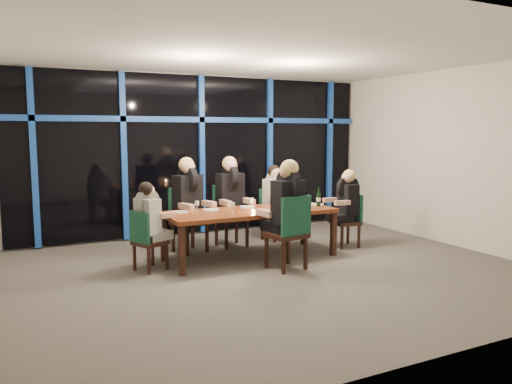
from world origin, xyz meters
TOP-DOWN VIEW (x-y plane):
  - room at (0.00, 0.00)m, footprint 7.04×7.00m
  - window_wall at (0.01, 2.93)m, footprint 6.86×0.43m
  - dining_table at (0.00, 0.80)m, footprint 2.60×1.00m
  - chair_far_left at (-0.73, 1.67)m, footprint 0.61×0.61m
  - chair_far_mid at (0.05, 1.72)m, footprint 0.51×0.51m
  - chair_far_right at (0.96, 1.85)m, footprint 0.51×0.51m
  - chair_end_left at (-1.62, 0.78)m, footprint 0.52×0.52m
  - chair_end_right at (1.85, 0.76)m, footprint 0.44×0.44m
  - chair_near_mid at (0.21, -0.06)m, footprint 0.56×0.56m
  - diner_far_left at (-0.71, 1.58)m, footprint 0.62×0.71m
  - diner_far_mid at (0.05, 1.63)m, footprint 0.53×0.66m
  - diner_far_right at (0.98, 1.77)m, footprint 0.51×0.61m
  - diner_end_left at (-1.55, 0.81)m, footprint 0.59×0.54m
  - diner_end_right at (1.77, 0.76)m, footprint 0.57×0.46m
  - diner_near_mid at (0.19, 0.03)m, footprint 0.57×0.70m
  - plate_far_left at (-0.54, 1.04)m, footprint 0.24×0.24m
  - plate_far_mid at (0.08, 1.07)m, footprint 0.24×0.24m
  - plate_far_right at (1.09, 1.22)m, footprint 0.24×0.24m
  - plate_end_left at (-1.04, 1.04)m, footprint 0.24×0.24m
  - plate_end_right at (1.21, 0.80)m, footprint 0.24×0.24m
  - plate_near_mid at (0.11, 0.58)m, footprint 0.24×0.24m
  - wine_bottle at (1.15, 0.65)m, footprint 0.07×0.07m
  - water_pitcher at (0.66, 0.67)m, footprint 0.12×0.11m
  - tea_light at (-0.03, 0.63)m, footprint 0.06×0.06m
  - wine_glass_a at (-0.36, 0.65)m, footprint 0.06×0.06m
  - wine_glass_b at (0.06, 0.86)m, footprint 0.07×0.07m
  - wine_glass_c at (0.54, 0.79)m, footprint 0.06×0.06m
  - wine_glass_d at (-0.79, 0.99)m, footprint 0.06×0.06m
  - wine_glass_e at (0.80, 0.99)m, footprint 0.07×0.07m

SIDE VIEW (x-z plane):
  - chair_end_left at x=-1.62m, z-range 0.05..0.91m
  - chair_end_right at x=1.85m, z-range 0.05..0.95m
  - chair_far_right at x=0.96m, z-range 0.05..0.97m
  - chair_far_mid at x=0.05m, z-range 0.06..1.10m
  - chair_far_left at x=-0.73m, z-range 0.06..1.11m
  - chair_near_mid at x=0.21m, z-range 0.06..1.13m
  - dining_table at x=0.00m, z-range 0.31..1.06m
  - plate_far_left at x=-0.54m, z-range 0.75..0.76m
  - plate_far_mid at x=0.08m, z-range 0.75..0.76m
  - plate_far_right at x=1.09m, z-range 0.75..0.76m
  - plate_end_left at x=-1.04m, z-range 0.75..0.76m
  - plate_end_right at x=1.21m, z-range 0.75..0.76m
  - plate_near_mid at x=0.11m, z-range 0.75..0.76m
  - tea_light at x=-0.03m, z-range 0.75..0.78m
  - diner_end_left at x=-1.55m, z-range 0.40..1.24m
  - water_pitcher at x=0.66m, z-range 0.75..0.95m
  - diner_end_right at x=1.77m, z-range 0.42..1.29m
  - wine_glass_a at x=-0.36m, z-range 0.79..0.94m
  - wine_bottle at x=1.15m, z-range 0.71..1.02m
  - wine_glass_d at x=-0.79m, z-range 0.79..0.95m
  - wine_glass_c at x=0.54m, z-range 0.79..0.96m
  - wine_glass_e at x=0.80m, z-range 0.79..0.96m
  - wine_glass_b at x=0.06m, z-range 0.79..0.96m
  - diner_far_right at x=0.98m, z-range 0.43..1.33m
  - diner_far_mid at x=0.05m, z-range 0.49..1.50m
  - diner_far_left at x=-0.71m, z-range 0.49..1.51m
  - diner_near_mid at x=0.19m, z-range 0.50..1.53m
  - window_wall at x=0.01m, z-range 0.08..3.02m
  - room at x=0.00m, z-range 0.51..3.53m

